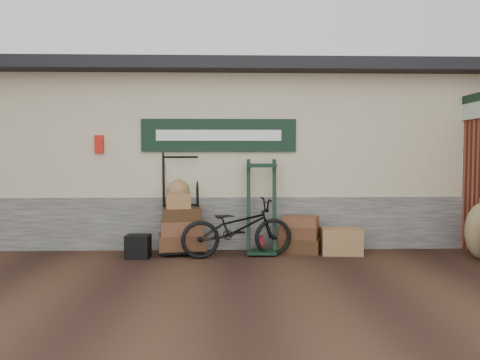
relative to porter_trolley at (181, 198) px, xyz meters
name	(u,v)px	position (x,y,z in m)	size (l,w,h in m)	color
ground	(238,263)	(0.93, -0.84, -0.91)	(80.00, 80.00, 0.00)	black
station_building	(235,155)	(0.92, 1.90, 0.71)	(14.40, 4.10, 3.20)	#4C4C47
porter_trolley	(181,198)	(0.00, 0.00, 0.00)	(0.91, 0.68, 1.81)	black
green_barrow	(262,207)	(1.33, -0.16, -0.13)	(0.56, 0.47, 1.54)	black
suitcase_stack	(299,234)	(1.96, -0.08, -0.60)	(0.70, 0.44, 0.62)	#331D10
wicker_hamper	(341,241)	(2.63, -0.25, -0.70)	(0.64, 0.42, 0.42)	brown
black_trunk	(138,246)	(-0.63, -0.45, -0.72)	(0.36, 0.31, 0.36)	black
bicycle	(237,225)	(0.92, -0.44, -0.39)	(1.78, 0.62, 1.03)	black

